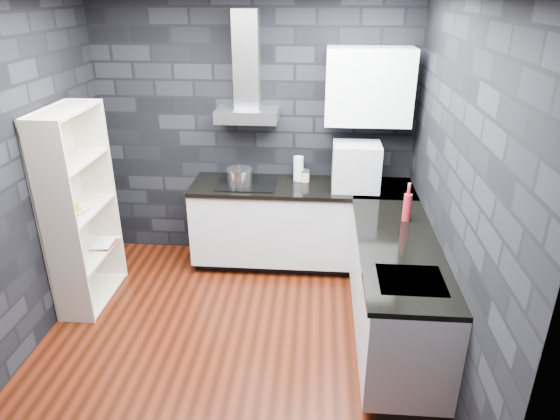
# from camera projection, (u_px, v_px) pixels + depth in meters

# --- Properties ---
(ground) EXTENTS (3.20, 3.20, 0.00)m
(ground) POSITION_uv_depth(u_px,v_px,m) (234.00, 340.00, 4.16)
(ground) COLOR #421509
(wall_back) EXTENTS (3.20, 0.05, 2.70)m
(wall_back) POSITION_uv_depth(u_px,v_px,m) (255.00, 131.00, 5.09)
(wall_back) COLOR black
(wall_back) RESTS_ON ground
(wall_front) EXTENTS (3.20, 0.05, 2.70)m
(wall_front) POSITION_uv_depth(u_px,v_px,m) (160.00, 329.00, 2.13)
(wall_front) COLOR black
(wall_front) RESTS_ON ground
(wall_left) EXTENTS (0.05, 3.20, 2.70)m
(wall_left) POSITION_uv_depth(u_px,v_px,m) (13.00, 183.00, 3.73)
(wall_left) COLOR black
(wall_left) RESTS_ON ground
(wall_right) EXTENTS (0.05, 3.20, 2.70)m
(wall_right) POSITION_uv_depth(u_px,v_px,m) (456.00, 196.00, 3.49)
(wall_right) COLOR black
(wall_right) RESTS_ON ground
(toekick_back) EXTENTS (2.18, 0.50, 0.10)m
(toekick_back) POSITION_uv_depth(u_px,v_px,m) (301.00, 258.00, 5.33)
(toekick_back) COLOR black
(toekick_back) RESTS_ON ground
(toekick_right) EXTENTS (0.50, 1.78, 0.10)m
(toekick_right) POSITION_uv_depth(u_px,v_px,m) (395.00, 335.00, 4.13)
(toekick_right) COLOR black
(toekick_right) RESTS_ON ground
(counter_back_cab) EXTENTS (2.20, 0.60, 0.76)m
(counter_back_cab) POSITION_uv_depth(u_px,v_px,m) (301.00, 223.00, 5.11)
(counter_back_cab) COLOR silver
(counter_back_cab) RESTS_ON ground
(counter_right_cab) EXTENTS (0.60, 1.80, 0.76)m
(counter_right_cab) POSITION_uv_depth(u_px,v_px,m) (395.00, 291.00, 3.96)
(counter_right_cab) COLOR silver
(counter_right_cab) RESTS_ON ground
(counter_back_top) EXTENTS (2.20, 0.62, 0.04)m
(counter_back_top) POSITION_uv_depth(u_px,v_px,m) (302.00, 187.00, 4.94)
(counter_back_top) COLOR black
(counter_back_top) RESTS_ON counter_back_cab
(counter_right_top) EXTENTS (0.62, 1.80, 0.04)m
(counter_right_top) POSITION_uv_depth(u_px,v_px,m) (399.00, 247.00, 3.80)
(counter_right_top) COLOR black
(counter_right_top) RESTS_ON counter_right_cab
(counter_corner_top) EXTENTS (0.62, 0.62, 0.04)m
(counter_corner_top) POSITION_uv_depth(u_px,v_px,m) (383.00, 189.00, 4.89)
(counter_corner_top) COLOR black
(counter_corner_top) RESTS_ON counter_right_cab
(hood_body) EXTENTS (0.60, 0.34, 0.12)m
(hood_body) POSITION_uv_depth(u_px,v_px,m) (247.00, 115.00, 4.83)
(hood_body) COLOR #A2A1A6
(hood_body) RESTS_ON wall_back
(hood_chimney) EXTENTS (0.24, 0.20, 0.90)m
(hood_chimney) POSITION_uv_depth(u_px,v_px,m) (247.00, 60.00, 4.69)
(hood_chimney) COLOR #A2A1A6
(hood_chimney) RESTS_ON hood_body
(upper_cabinet) EXTENTS (0.80, 0.35, 0.70)m
(upper_cabinet) POSITION_uv_depth(u_px,v_px,m) (369.00, 87.00, 4.63)
(upper_cabinet) COLOR white
(upper_cabinet) RESTS_ON wall_back
(cooktop) EXTENTS (0.58, 0.50, 0.01)m
(cooktop) POSITION_uv_depth(u_px,v_px,m) (247.00, 183.00, 4.98)
(cooktop) COLOR black
(cooktop) RESTS_ON counter_back_top
(sink_rim) EXTENTS (0.44, 0.40, 0.01)m
(sink_rim) POSITION_uv_depth(u_px,v_px,m) (411.00, 280.00, 3.34)
(sink_rim) COLOR #A2A1A6
(sink_rim) RESTS_ON counter_right_top
(pot) EXTENTS (0.30, 0.30, 0.14)m
(pot) POSITION_uv_depth(u_px,v_px,m) (240.00, 177.00, 4.92)
(pot) COLOR silver
(pot) RESTS_ON cooktop
(glass_vase) EXTENTS (0.11, 0.11, 0.25)m
(glass_vase) POSITION_uv_depth(u_px,v_px,m) (298.00, 169.00, 5.02)
(glass_vase) COLOR white
(glass_vase) RESTS_ON counter_back_top
(storage_jar) EXTENTS (0.09, 0.09, 0.10)m
(storage_jar) POSITION_uv_depth(u_px,v_px,m) (305.00, 176.00, 5.02)
(storage_jar) COLOR #CFB692
(storage_jar) RESTS_ON counter_back_top
(utensil_crock) EXTENTS (0.12, 0.12, 0.12)m
(utensil_crock) POSITION_uv_depth(u_px,v_px,m) (341.00, 180.00, 4.90)
(utensil_crock) COLOR silver
(utensil_crock) RESTS_ON counter_back_top
(appliance_garage) EXTENTS (0.45, 0.35, 0.45)m
(appliance_garage) POSITION_uv_depth(u_px,v_px,m) (356.00, 167.00, 4.76)
(appliance_garage) COLOR #AFB1B7
(appliance_garage) RESTS_ON counter_back_top
(red_bottle) EXTENTS (0.08, 0.08, 0.23)m
(red_bottle) POSITION_uv_depth(u_px,v_px,m) (407.00, 207.00, 4.15)
(red_bottle) COLOR maroon
(red_bottle) RESTS_ON counter_right_top
(bookshelf) EXTENTS (0.42, 0.83, 1.80)m
(bookshelf) POSITION_uv_depth(u_px,v_px,m) (80.00, 210.00, 4.38)
(bookshelf) COLOR beige
(bookshelf) RESTS_ON ground
(fruit_bowl) EXTENTS (0.24, 0.24, 0.06)m
(fruit_bowl) POSITION_uv_depth(u_px,v_px,m) (76.00, 209.00, 4.31)
(fruit_bowl) COLOR white
(fruit_bowl) RESTS_ON bookshelf
(book_red) EXTENTS (0.17, 0.03, 0.22)m
(book_red) POSITION_uv_depth(u_px,v_px,m) (96.00, 234.00, 4.69)
(book_red) COLOR maroon
(book_red) RESTS_ON bookshelf
(book_second) EXTENTS (0.17, 0.03, 0.23)m
(book_second) POSITION_uv_depth(u_px,v_px,m) (92.00, 233.00, 4.65)
(book_second) COLOR #B2B2B2
(book_second) RESTS_ON bookshelf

